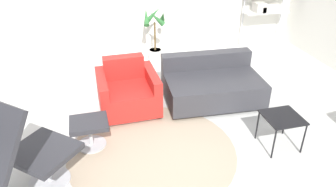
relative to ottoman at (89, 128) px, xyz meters
The scene contains 8 objects.
ground_plane 0.93m from the ottoman, ahead, with size 12.00×12.00×0.00m, color silver.
round_rug 0.82m from the ottoman, 23.92° to the right, with size 2.04×2.04×0.01m.
ottoman is the anchor object (origin of this frame).
armchair_red 0.91m from the ottoman, 50.94° to the left, with size 0.83×0.80×0.73m.
couch_low 1.98m from the ottoman, 20.51° to the left, with size 1.47×1.03×0.64m.
side_table 2.32m from the ottoman, 14.67° to the right, with size 0.43×0.43×0.43m.
potted_plant 2.70m from the ottoman, 60.08° to the left, with size 0.45×0.42×1.04m.
shelf_unit 4.56m from the ottoman, 34.95° to the left, with size 0.95×0.28×1.75m.
Camera 1 is at (-0.79, -3.29, 2.58)m, focal length 35.00 mm.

